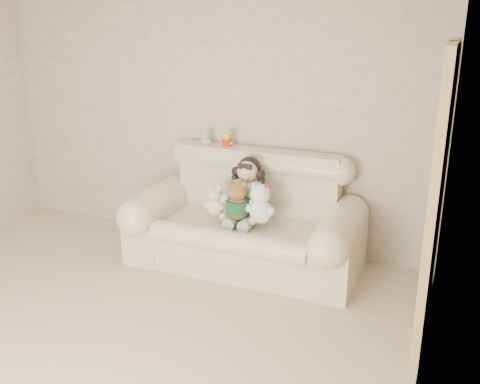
% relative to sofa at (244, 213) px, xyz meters
% --- Properties ---
extents(floor, '(5.00, 5.00, 0.00)m').
position_rel_sofa_xyz_m(floor, '(-0.59, -2.00, -0.52)').
color(floor, tan).
rests_on(floor, ground).
extents(wall_back, '(4.50, 0.00, 4.50)m').
position_rel_sofa_xyz_m(wall_back, '(-0.59, 0.50, 0.78)').
color(wall_back, beige).
rests_on(wall_back, ground).
extents(wall_right, '(0.00, 5.00, 5.00)m').
position_rel_sofa_xyz_m(wall_right, '(1.66, -2.00, 0.78)').
color(wall_right, beige).
rests_on(wall_right, ground).
extents(sofa, '(2.10, 0.95, 1.03)m').
position_rel_sofa_xyz_m(sofa, '(0.00, 0.00, 0.00)').
color(sofa, beige).
rests_on(sofa, floor).
extents(door_panel, '(0.06, 0.90, 2.10)m').
position_rel_sofa_xyz_m(door_panel, '(1.63, -0.60, 0.54)').
color(door_panel, tan).
rests_on(door_panel, floor).
extents(seated_child, '(0.42, 0.49, 0.61)m').
position_rel_sofa_xyz_m(seated_child, '(0.00, 0.08, 0.21)').
color(seated_child, '#2E6D50').
rests_on(seated_child, sofa).
extents(brown_teddy, '(0.28, 0.22, 0.42)m').
position_rel_sofa_xyz_m(brown_teddy, '(-0.02, -0.12, 0.20)').
color(brown_teddy, brown).
rests_on(brown_teddy, sofa).
extents(white_cat, '(0.34, 0.30, 0.43)m').
position_rel_sofa_xyz_m(white_cat, '(0.20, -0.12, 0.20)').
color(white_cat, white).
rests_on(white_cat, sofa).
extents(cream_teddy, '(0.25, 0.22, 0.34)m').
position_rel_sofa_xyz_m(cream_teddy, '(-0.24, -0.11, 0.15)').
color(cream_teddy, silver).
rests_on(cream_teddy, sofa).
extents(yellow_mini_bear, '(0.15, 0.12, 0.20)m').
position_rel_sofa_xyz_m(yellow_mini_bear, '(-0.32, 0.35, 0.59)').
color(yellow_mini_bear, yellow).
rests_on(yellow_mini_bear, sofa).
extents(grey_mini_plush, '(0.13, 0.12, 0.17)m').
position_rel_sofa_xyz_m(grey_mini_plush, '(-0.54, 0.35, 0.58)').
color(grey_mini_plush, '#AEAFB5').
rests_on(grey_mini_plush, sofa).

